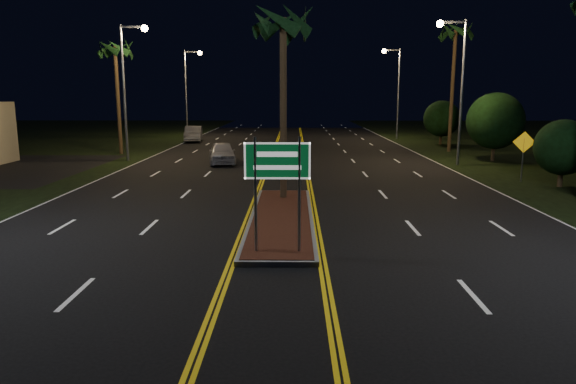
{
  "coord_description": "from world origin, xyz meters",
  "views": [
    {
      "loc": [
        0.46,
        -10.96,
        4.45
      ],
      "look_at": [
        0.29,
        2.49,
        1.9
      ],
      "focal_mm": 32.0,
      "sensor_mm": 36.0,
      "label": 1
    }
  ],
  "objects_px": {
    "streetlight_left_far": "(189,83)",
    "shrub_mid": "(495,121)",
    "palm_right_far": "(456,32)",
    "car_far": "(193,133)",
    "shrub_near": "(563,147)",
    "warning_sign": "(524,149)",
    "streetlight_left_mid": "(129,77)",
    "palm_median": "(283,23)",
    "streetlight_right_far": "(395,83)",
    "palm_left_far": "(115,49)",
    "car_near": "(222,151)",
    "streetlight_right_mid": "(457,75)",
    "highway_sign": "(277,172)",
    "median_island": "(281,218)",
    "shrub_far": "(442,119)"
  },
  "relations": [
    {
      "from": "shrub_mid",
      "to": "car_near",
      "type": "xyz_separation_m",
      "value": [
        -18.29,
        -1.39,
        -1.9
      ]
    },
    {
      "from": "shrub_mid",
      "to": "streetlight_right_far",
      "type": "bearing_deg",
      "value": 100.66
    },
    {
      "from": "shrub_near",
      "to": "warning_sign",
      "type": "xyz_separation_m",
      "value": [
        -1.22,
        1.54,
        -0.24
      ]
    },
    {
      "from": "palm_right_far",
      "to": "palm_left_far",
      "type": "bearing_deg",
      "value": -175.53
    },
    {
      "from": "shrub_mid",
      "to": "warning_sign",
      "type": "height_order",
      "value": "shrub_mid"
    },
    {
      "from": "streetlight_left_far",
      "to": "shrub_mid",
      "type": "bearing_deg",
      "value": -39.1
    },
    {
      "from": "streetlight_right_mid",
      "to": "palm_left_far",
      "type": "xyz_separation_m",
      "value": [
        -23.41,
        6.0,
        2.09
      ]
    },
    {
      "from": "streetlight_right_far",
      "to": "palm_right_far",
      "type": "bearing_deg",
      "value": -79.67
    },
    {
      "from": "palm_median",
      "to": "shrub_mid",
      "type": "height_order",
      "value": "palm_median"
    },
    {
      "from": "palm_left_far",
      "to": "palm_right_far",
      "type": "bearing_deg",
      "value": 4.47
    },
    {
      "from": "streetlight_left_far",
      "to": "streetlight_right_mid",
      "type": "bearing_deg",
      "value": -46.03
    },
    {
      "from": "palm_right_far",
      "to": "car_far",
      "type": "distance_m",
      "value": 25.19
    },
    {
      "from": "median_island",
      "to": "streetlight_right_mid",
      "type": "bearing_deg",
      "value": 54.72
    },
    {
      "from": "streetlight_left_far",
      "to": "palm_median",
      "type": "xyz_separation_m",
      "value": [
        10.61,
        -33.5,
        1.62
      ]
    },
    {
      "from": "palm_median",
      "to": "car_near",
      "type": "distance_m",
      "value": 14.38
    },
    {
      "from": "streetlight_right_mid",
      "to": "shrub_mid",
      "type": "bearing_deg",
      "value": 30.56
    },
    {
      "from": "palm_median",
      "to": "shrub_mid",
      "type": "relative_size",
      "value": 1.8
    },
    {
      "from": "median_island",
      "to": "shrub_mid",
      "type": "height_order",
      "value": "shrub_mid"
    },
    {
      "from": "streetlight_left_mid",
      "to": "car_far",
      "type": "distance_m",
      "value": 15.56
    },
    {
      "from": "palm_left_far",
      "to": "car_near",
      "type": "bearing_deg",
      "value": -32.33
    },
    {
      "from": "car_far",
      "to": "warning_sign",
      "type": "relative_size",
      "value": 1.97
    },
    {
      "from": "streetlight_left_mid",
      "to": "streetlight_left_far",
      "type": "height_order",
      "value": "same"
    },
    {
      "from": "streetlight_left_far",
      "to": "car_far",
      "type": "distance_m",
      "value": 7.23
    },
    {
      "from": "shrub_near",
      "to": "warning_sign",
      "type": "distance_m",
      "value": 1.98
    },
    {
      "from": "median_island",
      "to": "streetlight_left_mid",
      "type": "bearing_deg",
      "value": 121.98
    },
    {
      "from": "palm_right_far",
      "to": "car_near",
      "type": "height_order",
      "value": "palm_right_far"
    },
    {
      "from": "palm_median",
      "to": "car_far",
      "type": "distance_m",
      "value": 30.43
    },
    {
      "from": "palm_median",
      "to": "palm_left_far",
      "type": "height_order",
      "value": "palm_left_far"
    },
    {
      "from": "streetlight_left_far",
      "to": "shrub_mid",
      "type": "xyz_separation_m",
      "value": [
        24.61,
        -20.0,
        -2.93
      ]
    },
    {
      "from": "median_island",
      "to": "warning_sign",
      "type": "bearing_deg",
      "value": 34.81
    },
    {
      "from": "palm_right_far",
      "to": "car_far",
      "type": "relative_size",
      "value": 2.0
    },
    {
      "from": "streetlight_left_far",
      "to": "palm_median",
      "type": "height_order",
      "value": "streetlight_left_far"
    },
    {
      "from": "shrub_mid",
      "to": "warning_sign",
      "type": "xyz_separation_m",
      "value": [
        -1.72,
        -8.46,
        -1.02
      ]
    },
    {
      "from": "palm_left_far",
      "to": "palm_median",
      "type": "bearing_deg",
      "value": -53.82
    },
    {
      "from": "palm_left_far",
      "to": "shrub_mid",
      "type": "xyz_separation_m",
      "value": [
        26.8,
        -4.0,
        -5.02
      ]
    },
    {
      "from": "car_far",
      "to": "shrub_mid",
      "type": "bearing_deg",
      "value": -39.91
    },
    {
      "from": "streetlight_left_far",
      "to": "streetlight_left_mid",
      "type": "bearing_deg",
      "value": -90.0
    },
    {
      "from": "streetlight_right_far",
      "to": "car_far",
      "type": "height_order",
      "value": "streetlight_right_far"
    },
    {
      "from": "streetlight_left_far",
      "to": "car_far",
      "type": "xyz_separation_m",
      "value": [
        1.29,
        -5.25,
        -4.8
      ]
    },
    {
      "from": "palm_right_far",
      "to": "shrub_mid",
      "type": "height_order",
      "value": "palm_right_far"
    },
    {
      "from": "palm_median",
      "to": "car_near",
      "type": "bearing_deg",
      "value": 109.5
    },
    {
      "from": "streetlight_left_far",
      "to": "car_near",
      "type": "bearing_deg",
      "value": -73.53
    },
    {
      "from": "highway_sign",
      "to": "shrub_near",
      "type": "height_order",
      "value": "highway_sign"
    },
    {
      "from": "streetlight_left_far",
      "to": "streetlight_right_far",
      "type": "bearing_deg",
      "value": -5.38
    },
    {
      "from": "palm_left_far",
      "to": "shrub_near",
      "type": "bearing_deg",
      "value": -28.03
    },
    {
      "from": "streetlight_left_mid",
      "to": "palm_median",
      "type": "relative_size",
      "value": 1.08
    },
    {
      "from": "shrub_far",
      "to": "warning_sign",
      "type": "xyz_separation_m",
      "value": [
        -1.52,
        -20.46,
        -0.63
      ]
    },
    {
      "from": "streetlight_right_far",
      "to": "palm_right_far",
      "type": "xyz_separation_m",
      "value": [
        2.19,
        -12.0,
        3.49
      ]
    },
    {
      "from": "palm_right_far",
      "to": "car_far",
      "type": "xyz_separation_m",
      "value": [
        -22.12,
        8.75,
        -8.29
      ]
    },
    {
      "from": "highway_sign",
      "to": "car_far",
      "type": "bearing_deg",
      "value": 104.54
    }
  ]
}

